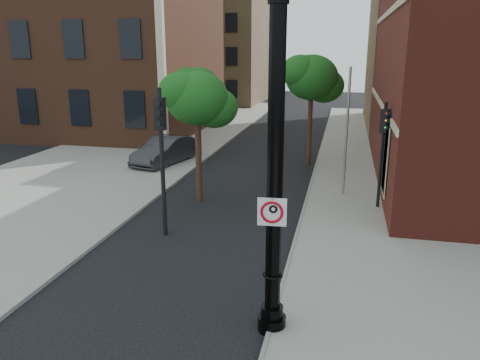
% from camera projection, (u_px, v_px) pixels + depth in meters
% --- Properties ---
extents(ground, '(120.00, 120.00, 0.00)m').
position_uv_depth(ground, '(179.00, 324.00, 10.55)').
color(ground, black).
rests_on(ground, ground).
extents(sidewalk_right, '(8.00, 60.00, 0.12)m').
position_uv_depth(sidewalk_right, '(407.00, 203.00, 18.65)').
color(sidewalk_right, gray).
rests_on(sidewalk_right, ground).
extents(sidewalk_left, '(10.00, 50.00, 0.12)m').
position_uv_depth(sidewalk_left, '(141.00, 146.00, 29.33)').
color(sidewalk_left, gray).
rests_on(sidewalk_left, ground).
extents(curb_edge, '(0.10, 60.00, 0.14)m').
position_uv_depth(curb_edge, '(308.00, 196.00, 19.49)').
color(curb_edge, gray).
rests_on(curb_edge, ground).
extents(victorian_building, '(18.60, 14.60, 17.95)m').
position_uv_depth(victorian_building, '(79.00, 9.00, 34.06)').
color(victorian_building, brown).
rests_on(victorian_building, ground).
extents(bg_building_tan_a, '(12.00, 12.00, 12.00)m').
position_uv_depth(bg_building_tan_a, '(210.00, 48.00, 52.76)').
color(bg_building_tan_a, '#977A52').
rests_on(bg_building_tan_a, ground).
extents(bg_building_red, '(12.00, 12.00, 10.00)m').
position_uv_depth(bg_building_red, '(238.00, 55.00, 66.17)').
color(bg_building_red, maroon).
rests_on(bg_building_red, ground).
extents(lamppost, '(0.62, 0.62, 7.35)m').
position_uv_depth(lamppost, '(275.00, 182.00, 9.43)').
color(lamppost, black).
rests_on(lamppost, ground).
extents(no_parking_sign, '(0.59, 0.10, 0.59)m').
position_uv_depth(no_parking_sign, '(272.00, 212.00, 9.41)').
color(no_parking_sign, white).
rests_on(no_parking_sign, ground).
extents(parked_car, '(2.58, 4.74, 1.48)m').
position_uv_depth(parked_car, '(166.00, 151.00, 24.89)').
color(parked_car, '#2A2A2E').
rests_on(parked_car, ground).
extents(traffic_signal_left, '(0.31, 0.40, 4.84)m').
position_uv_depth(traffic_signal_left, '(161.00, 139.00, 14.71)').
color(traffic_signal_left, black).
rests_on(traffic_signal_left, ground).
extents(traffic_signal_right, '(0.33, 0.36, 4.13)m').
position_uv_depth(traffic_signal_right, '(383.00, 139.00, 17.27)').
color(traffic_signal_right, black).
rests_on(traffic_signal_right, ground).
extents(utility_pole, '(0.11, 0.11, 5.31)m').
position_uv_depth(utility_pole, '(347.00, 134.00, 18.92)').
color(utility_pole, '#999999').
rests_on(utility_pole, ground).
extents(street_tree_a, '(2.87, 2.60, 5.18)m').
position_uv_depth(street_tree_a, '(198.00, 100.00, 17.97)').
color(street_tree_a, '#311D13').
rests_on(street_tree_a, ground).
extents(street_tree_b, '(2.79, 2.52, 5.03)m').
position_uv_depth(street_tree_b, '(199.00, 87.00, 25.73)').
color(street_tree_b, '#311D13').
rests_on(street_tree_b, ground).
extents(street_tree_c, '(3.17, 2.86, 5.71)m').
position_uv_depth(street_tree_c, '(312.00, 79.00, 23.71)').
color(street_tree_c, '#311D13').
rests_on(street_tree_c, ground).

